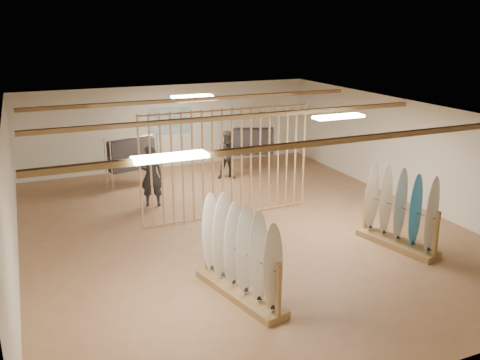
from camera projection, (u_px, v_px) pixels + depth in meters
name	position (u px, v px, depth m)	size (l,w,h in m)	color
floor	(240.00, 227.00, 12.41)	(12.00, 12.00, 0.00)	#A57750
ceiling	(240.00, 113.00, 11.58)	(12.00, 12.00, 0.00)	#9A9992
wall_back	(170.00, 127.00, 17.25)	(12.00, 12.00, 0.00)	white
wall_front	(419.00, 288.00, 6.73)	(12.00, 12.00, 0.00)	white
wall_left	(10.00, 200.00, 10.09)	(12.00, 12.00, 0.00)	white
wall_right	(407.00, 152.00, 13.89)	(12.00, 12.00, 0.00)	white
ceiling_slats	(240.00, 117.00, 11.60)	(9.50, 6.12, 0.10)	#9C7947
light_panels	(240.00, 116.00, 11.60)	(1.20, 0.35, 0.06)	white
bamboo_partition	(227.00, 164.00, 12.69)	(4.45, 0.05, 2.78)	tan
poster	(170.00, 121.00, 17.18)	(1.40, 0.03, 0.90)	#388EC7
rack_left	(240.00, 266.00, 9.08)	(1.00, 2.27, 1.79)	#9C7947
rack_right	(399.00, 220.00, 11.15)	(0.93, 2.00, 1.85)	#9C7947
clothing_rack_a	(132.00, 155.00, 15.04)	(1.45, 0.71, 1.59)	silver
clothing_rack_b	(253.00, 142.00, 16.91)	(1.36, 0.76, 1.52)	silver
shopper_a	(151.00, 172.00, 13.57)	(0.70, 0.48, 1.93)	#25262C
shopper_b	(229.00, 152.00, 16.01)	(0.84, 0.66, 1.75)	#352F29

